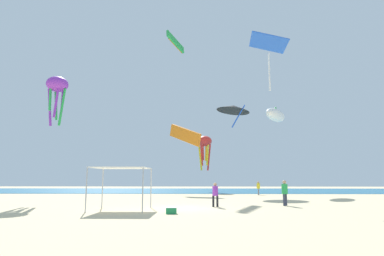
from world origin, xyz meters
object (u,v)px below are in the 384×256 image
Objects in this scene: kite_octopus_purple at (57,87)px; person_leftmost at (258,187)px; kite_diamond_blue at (268,45)px; person_central at (215,193)px; kite_inflatable_white at (275,115)px; kite_parafoil_green at (175,42)px; kite_parafoil_orange at (185,135)px; canopy_tent at (122,169)px; kite_delta_black at (233,108)px; kite_octopus_red at (205,143)px; cooler_box at (171,211)px; person_near_tent at (285,191)px.

person_leftmost is at bearing -29.89° from kite_octopus_purple.
kite_diamond_blue reaches higher than person_leftmost.
kite_octopus_purple reaches higher than person_central.
kite_diamond_blue reaches higher than kite_octopus_purple.
person_central is 0.37× the size of kite_diamond_blue.
person_central is at bearing -173.25° from kite_inflatable_white.
kite_inflatable_white is 18.48m from kite_parafoil_green.
kite_parafoil_orange is 18.47m from kite_diamond_blue.
canopy_tent is at bearing -58.08° from kite_parafoil_orange.
kite_octopus_purple is (-17.50, -10.18, -0.03)m from kite_delta_black.
kite_inflatable_white is 1.29× the size of kite_diamond_blue.
kite_octopus_red is 1.31× the size of kite_parafoil_green.
kite_octopus_purple is at bearing -54.15° from person_leftmost.
kite_parafoil_green is (-2.01, 27.60, 21.70)m from cooler_box.
kite_octopus_red is at bearing 8.38° from kite_delta_black.
canopy_tent is 28.54m from kite_octopus_red.
person_central is 20.03m from kite_parafoil_orange.
person_leftmost is 0.36× the size of kite_diamond_blue.
kite_inflatable_white reaches higher than person_central.
kite_octopus_red is at bearing 49.35° from person_near_tent.
kite_octopus_red is (-5.33, 24.38, 6.02)m from person_near_tent.
kite_delta_black is 1.06× the size of kite_octopus_purple.
kite_octopus_purple is at bearing -93.39° from kite_parafoil_orange.
person_leftmost is 0.32× the size of kite_delta_black.
canopy_tent is 14.59m from kite_octopus_purple.
person_central is (-4.97, -1.04, -0.09)m from person_near_tent.
kite_parafoil_green reaches higher than person_central.
person_leftmost is at bearing 163.97° from kite_inflatable_white.
kite_inflatable_white is at bearing 25.22° from person_near_tent.
kite_octopus_red is 23.88m from kite_diamond_blue.
kite_parafoil_orange reaches higher than person_near_tent.
kite_octopus_purple reaches higher than person_near_tent.
kite_diamond_blue is 19.51m from kite_octopus_purple.
kite_diamond_blue is at bearing 50.39° from person_near_tent.
cooler_box is at bearing 138.59° from kite_diamond_blue.
canopy_tent is 26.35m from kite_inflatable_white.
kite_octopus_purple reaches higher than kite_octopus_red.
kite_delta_black is (-2.60, 1.00, 9.51)m from person_leftmost.
kite_diamond_blue is at bearing 50.61° from person_central.
kite_inflatable_white is at bearing -27.24° from kite_octopus_purple.
kite_octopus_red is 23.67m from kite_octopus_purple.
person_central is at bearing 138.80° from person_near_tent.
person_near_tent is 22.24m from kite_octopus_purple.
canopy_tent is 0.59× the size of kite_inflatable_white.
kite_inflatable_white reaches higher than kite_parafoil_orange.
canopy_tent is at bearing -21.54° from person_leftmost.
person_central is 0.35× the size of kite_octopus_purple.
kite_diamond_blue is (7.51, -16.03, 5.26)m from kite_parafoil_orange.
kite_delta_black reaches higher than kite_octopus_red.
kite_octopus_purple is (-14.40, 6.66, 9.45)m from person_central.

